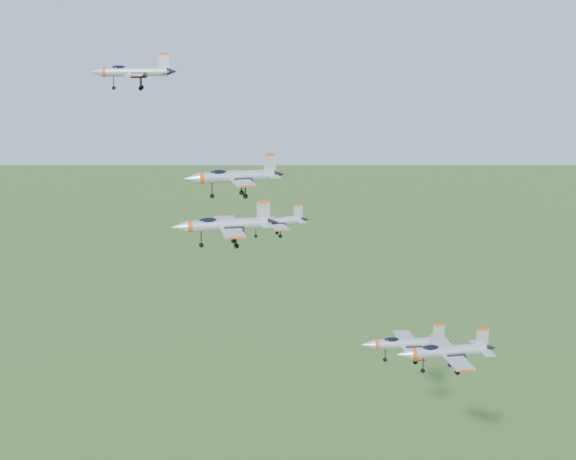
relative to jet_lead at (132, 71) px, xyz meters
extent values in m
cylinder|color=#AFB4BC|center=(0.36, -0.06, -0.03)|extent=(9.31, 2.78, 1.33)
cone|color=#AFB4BC|center=(-5.10, 0.82, -0.03)|extent=(2.03, 1.61, 1.33)
cone|color=black|center=(5.62, -0.91, -0.03)|extent=(1.60, 1.35, 1.13)
ellipsoid|color=black|center=(-1.86, 0.30, 0.47)|extent=(2.38, 1.30, 0.84)
cube|color=#AFB4BC|center=(0.11, -2.92, -0.29)|extent=(3.04, 4.82, 0.14)
cube|color=#AFB4BC|center=(1.02, 2.74, -0.29)|extent=(3.04, 4.82, 0.14)
cube|color=#AFB4BC|center=(4.51, -0.73, 1.35)|extent=(1.54, 0.37, 2.15)
cube|color=#DF450F|center=(4.51, -0.73, 2.48)|extent=(1.13, 0.32, 0.36)
cylinder|color=#AFB4BC|center=(12.43, -13.28, -13.48)|extent=(10.28, 1.52, 1.48)
cone|color=#AFB4BC|center=(6.27, -13.26, -13.48)|extent=(2.06, 1.49, 1.48)
cone|color=black|center=(18.37, -13.31, -13.48)|extent=(1.60, 1.27, 1.26)
ellipsoid|color=black|center=(9.92, -13.27, -12.92)|extent=(2.51, 1.08, 0.94)
cube|color=#AFB4BC|center=(12.65, -16.48, -13.77)|extent=(2.64, 5.03, 0.16)
cube|color=#AFB4BC|center=(12.67, -10.09, -13.77)|extent=(2.64, 5.03, 0.16)
cube|color=#AFB4BC|center=(17.11, -13.30, -11.94)|extent=(1.71, 0.14, 2.40)
cube|color=#DF450F|center=(17.11, -13.30, -10.69)|extent=(1.26, 0.16, 0.40)
cylinder|color=#AFB4BC|center=(7.79, -31.19, -15.61)|extent=(9.22, 1.82, 1.32)
cone|color=#AFB4BC|center=(2.30, -30.89, -15.61)|extent=(1.90, 1.42, 1.32)
cone|color=black|center=(13.07, -31.48, -15.61)|extent=(1.49, 1.20, 1.13)
ellipsoid|color=black|center=(5.55, -31.07, -15.11)|extent=(2.29, 1.07, 0.84)
cube|color=#AFB4BC|center=(7.83, -34.05, -15.86)|extent=(2.58, 4.60, 0.14)
cube|color=#AFB4BC|center=(8.15, -28.35, -15.86)|extent=(2.58, 4.60, 0.14)
cube|color=#AFB4BC|center=(11.96, -31.42, -14.23)|extent=(1.53, 0.21, 2.14)
cube|color=#DF450F|center=(11.96, -31.42, -13.11)|extent=(1.13, 0.20, 0.36)
cylinder|color=#AFB4BC|center=(18.94, -7.83, -21.53)|extent=(8.17, 1.22, 1.18)
cone|color=#AFB4BC|center=(14.04, -7.86, -21.53)|extent=(1.64, 1.19, 1.18)
cone|color=black|center=(23.66, -7.81, -21.53)|extent=(1.28, 1.01, 1.00)
ellipsoid|color=black|center=(16.94, -7.84, -21.08)|extent=(2.00, 0.86, 0.75)
cube|color=#AFB4BC|center=(19.13, -10.37, -21.76)|extent=(2.11, 4.00, 0.13)
cube|color=#AFB4BC|center=(19.11, -5.29, -21.76)|extent=(2.11, 4.00, 0.13)
cube|color=#AFB4BC|center=(22.66, -7.81, -20.30)|extent=(1.36, 0.12, 1.91)
cube|color=#DF450F|center=(22.66, -7.81, -19.31)|extent=(1.00, 0.13, 0.32)
cylinder|color=#AFB4BC|center=(36.91, -30.10, -34.79)|extent=(10.19, 2.31, 1.46)
cone|color=#AFB4BC|center=(30.87, -29.59, -34.79)|extent=(2.14, 1.63, 1.46)
cone|color=black|center=(42.73, -30.59, -34.79)|extent=(1.67, 1.37, 1.24)
ellipsoid|color=black|center=(34.45, -29.89, -34.24)|extent=(2.55, 1.26, 0.93)
cube|color=#AFB4BC|center=(36.87, -33.25, -35.07)|extent=(2.99, 5.14, 0.16)
cube|color=#AFB4BC|center=(37.40, -26.99, -35.07)|extent=(2.99, 5.14, 0.16)
cube|color=#AFB4BC|center=(41.50, -30.49, -33.28)|extent=(1.69, 0.28, 2.36)
cube|color=#DF450F|center=(41.50, -30.49, -32.04)|extent=(1.24, 0.26, 0.39)
cylinder|color=#AFB4BC|center=(35.53, -20.24, -37.49)|extent=(9.84, 2.95, 1.41)
cone|color=#AFB4BC|center=(29.76, -19.31, -37.49)|extent=(2.15, 1.70, 1.41)
cone|color=black|center=(41.08, -21.15, -37.49)|extent=(1.69, 1.42, 1.20)
ellipsoid|color=black|center=(33.18, -19.86, -36.96)|extent=(2.51, 1.38, 0.89)
cube|color=#AFB4BC|center=(35.26, -23.27, -37.76)|extent=(3.22, 5.10, 0.15)
cube|color=#AFB4BC|center=(36.23, -17.29, -37.76)|extent=(3.22, 5.10, 0.15)
cube|color=#AFB4BC|center=(39.91, -20.96, -36.03)|extent=(1.62, 0.39, 2.27)
cube|color=#DF450F|center=(39.91, -20.96, -34.84)|extent=(1.20, 0.34, 0.38)
camera|label=1|loc=(-8.20, -118.86, 6.67)|focal=50.00mm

